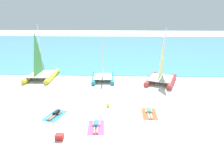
{
  "coord_description": "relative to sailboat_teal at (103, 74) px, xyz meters",
  "views": [
    {
      "loc": [
        0.66,
        -12.3,
        7.45
      ],
      "look_at": [
        0.0,
        4.98,
        1.2
      ],
      "focal_mm": 32.68,
      "sensor_mm": 36.0,
      "label": 1
    }
  ],
  "objects": [
    {
      "name": "sailboat_red",
      "position": [
        6.39,
        -0.6,
        0.11
      ],
      "size": [
        4.22,
        5.15,
        5.78
      ],
      "rotation": [
        0.0,
        0.0,
        -0.36
      ],
      "color": "#CC3838",
      "rests_on": "ground"
    },
    {
      "name": "towel_middle",
      "position": [
        0.33,
        -9.96,
        -0.74
      ],
      "size": [
        1.24,
        1.98,
        0.01
      ],
      "primitive_type": "cube",
      "rotation": [
        0.0,
        0.0,
        0.07
      ],
      "color": "#D84C99",
      "rests_on": "ground"
    },
    {
      "name": "ground_plane",
      "position": [
        1.21,
        0.44,
        -0.75
      ],
      "size": [
        120.0,
        120.0,
        0.0
      ],
      "primitive_type": "plane",
      "color": "white"
    },
    {
      "name": "sunbather_middle",
      "position": [
        0.33,
        -9.89,
        -0.62
      ],
      "size": [
        0.57,
        1.57,
        0.3
      ],
      "rotation": [
        0.0,
        0.0,
        0.07
      ],
      "color": "#268CCC",
      "rests_on": "towel_middle"
    },
    {
      "name": "towel_left",
      "position": [
        -2.95,
        -8.44,
        -0.74
      ],
      "size": [
        1.6,
        2.14,
        0.01
      ],
      "primitive_type": "cube",
      "rotation": [
        0.0,
        0.0,
        -0.3
      ],
      "color": "#338CD8",
      "rests_on": "ground"
    },
    {
      "name": "sailboat_yellow",
      "position": [
        -7.16,
        0.32,
        0.16
      ],
      "size": [
        3.02,
        4.68,
        6.07
      ],
      "rotation": [
        0.0,
        0.0,
        0.01
      ],
      "color": "yellow",
      "rests_on": "ground"
    },
    {
      "name": "cooler_box",
      "position": [
        -1.75,
        -11.4,
        -0.57
      ],
      "size": [
        0.5,
        0.36,
        0.36
      ],
      "primitive_type": "cube",
      "color": "red",
      "rests_on": "ground"
    },
    {
      "name": "sunbather_right",
      "position": [
        4.19,
        -7.83,
        -0.62
      ],
      "size": [
        0.55,
        1.56,
        0.3
      ],
      "rotation": [
        0.0,
        0.0,
        -0.01
      ],
      "color": "#3FB28C",
      "rests_on": "towel_right"
    },
    {
      "name": "sunbather_left",
      "position": [
        -2.93,
        -8.38,
        -0.62
      ],
      "size": [
        0.82,
        1.54,
        0.3
      ],
      "rotation": [
        0.0,
        0.0,
        -0.3
      ],
      "color": "black",
      "rests_on": "towel_left"
    },
    {
      "name": "ocean_water",
      "position": [
        1.21,
        21.5,
        -0.72
      ],
      "size": [
        120.0,
        40.0,
        0.05
      ],
      "primitive_type": "cube",
      "color": "#4C9EB7",
      "rests_on": "ground"
    },
    {
      "name": "towel_right",
      "position": [
        4.19,
        -7.89,
        -0.74
      ],
      "size": [
        1.12,
        1.91,
        0.01
      ],
      "primitive_type": "cube",
      "rotation": [
        0.0,
        0.0,
        -0.01
      ],
      "color": "#EA5933",
      "rests_on": "ground"
    },
    {
      "name": "beach_ball",
      "position": [
        0.96,
        -6.78,
        -0.59
      ],
      "size": [
        0.31,
        0.31,
        0.31
      ],
      "primitive_type": "sphere",
      "color": "yellow",
      "rests_on": "ground"
    },
    {
      "name": "sailboat_teal",
      "position": [
        0.0,
        0.0,
        0.0
      ],
      "size": [
        2.72,
        4.01,
        5.01
      ],
      "rotation": [
        0.0,
        0.0,
        0.07
      ],
      "color": "teal",
      "rests_on": "ground"
    }
  ]
}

